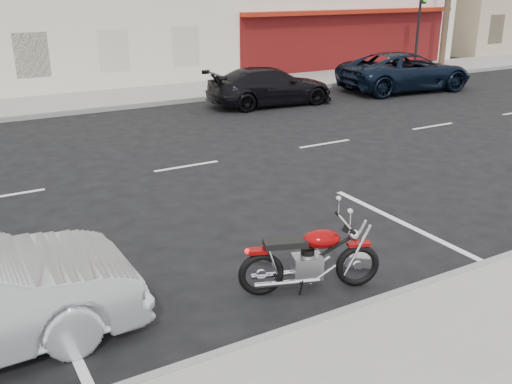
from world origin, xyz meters
TOP-DOWN VIEW (x-y plane):
  - ground at (0.00, 0.00)m, footprint 120.00×120.00m
  - curb_near at (-5.00, -7.00)m, footprint 80.00×0.12m
  - curb_far at (-5.00, 7.00)m, footprint 80.00×0.12m
  - traffic_light at (13.50, 8.33)m, footprint 0.26×0.30m
  - fire_hydrant at (12.00, 8.50)m, footprint 0.20×0.20m
  - motorcycle at (-2.14, -6.39)m, footprint 1.93×0.90m
  - suv_far at (9.57, 4.97)m, footprint 5.64×3.02m
  - car_far at (3.43, 5.19)m, footprint 4.63×2.14m

SIDE VIEW (x-z plane):
  - ground at x=0.00m, z-range 0.00..0.00m
  - curb_near at x=-5.00m, z-range 0.00..0.16m
  - curb_far at x=-5.00m, z-range 0.00..0.16m
  - motorcycle at x=-2.14m, z-range -0.04..0.96m
  - fire_hydrant at x=12.00m, z-range 0.17..0.89m
  - car_far at x=3.43m, z-range 0.00..1.31m
  - suv_far at x=9.57m, z-range 0.00..1.51m
  - traffic_light at x=13.50m, z-range 0.66..4.46m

